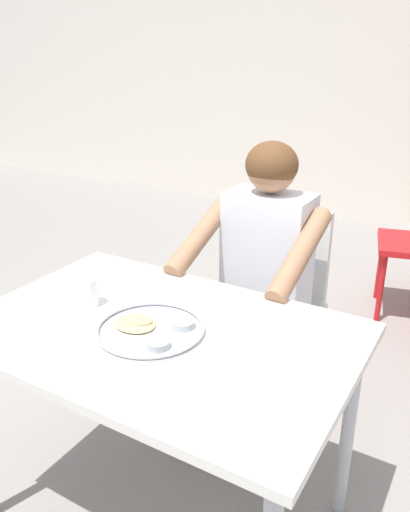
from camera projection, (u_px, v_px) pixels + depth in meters
name	position (u px, v px, depth m)	size (l,w,h in m)	color
table_foreground	(160.00, 351.00, 1.58)	(1.16, 0.76, 0.74)	silver
thali_tray	(151.00, 329.00, 1.52)	(0.32, 0.32, 0.03)	#B7BABF
drinking_cup	(87.00, 291.00, 1.67)	(0.07, 0.07, 0.09)	white
chair_foreground	(277.00, 292.00, 2.30)	(0.40, 0.39, 0.87)	silver
diner_foreground	(258.00, 266.00, 2.05)	(0.49, 0.55, 1.19)	#353535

